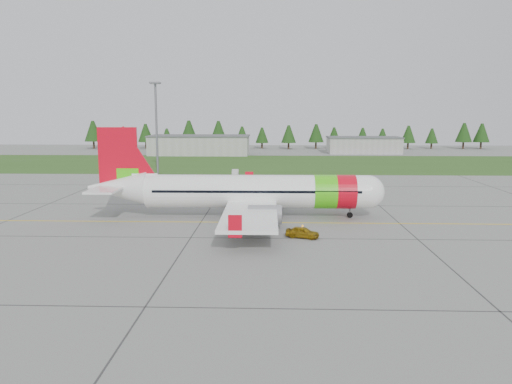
{
  "coord_description": "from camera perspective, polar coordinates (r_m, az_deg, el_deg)",
  "views": [
    {
      "loc": [
        -5.93,
        -53.56,
        13.74
      ],
      "look_at": [
        -8.02,
        8.23,
        3.87
      ],
      "focal_mm": 35.0,
      "sensor_mm": 36.0,
      "label": 1
    }
  ],
  "objects": [
    {
      "name": "ground",
      "position": [
        55.61,
        8.04,
        -5.32
      ],
      "size": [
        320.0,
        320.0,
        0.0
      ],
      "primitive_type": "plane",
      "color": "gray",
      "rests_on": "ground"
    },
    {
      "name": "hangar_west",
      "position": [
        165.67,
        -6.45,
        5.3
      ],
      "size": [
        32.0,
        14.0,
        6.0
      ],
      "primitive_type": "cube",
      "color": "#A8A8A3",
      "rests_on": "ground"
    },
    {
      "name": "aircraft",
      "position": [
        65.67,
        -0.75,
        0.03
      ],
      "size": [
        39.11,
        35.85,
        11.86
      ],
      "rotation": [
        0.0,
        0.0,
        0.01
      ],
      "color": "white",
      "rests_on": "ground"
    },
    {
      "name": "grass_strip",
      "position": [
        136.38,
        4.43,
        3.27
      ],
      "size": [
        320.0,
        50.0,
        0.03
      ],
      "primitive_type": "cube",
      "color": "#30561E",
      "rests_on": "ground"
    },
    {
      "name": "taxi_guideline",
      "position": [
        63.35,
        7.28,
        -3.52
      ],
      "size": [
        120.0,
        0.25,
        0.02
      ],
      "primitive_type": "cube",
      "color": "gold",
      "rests_on": "ground"
    },
    {
      "name": "follow_me_car",
      "position": [
        55.32,
        5.35,
        -3.38
      ],
      "size": [
        1.68,
        1.82,
        3.7
      ],
      "primitive_type": "imported",
      "rotation": [
        0.0,
        0.0,
        1.24
      ],
      "color": "#E1A90C",
      "rests_on": "ground"
    },
    {
      "name": "floodlight_mast",
      "position": [
        114.63,
        -11.29,
        7.03
      ],
      "size": [
        0.5,
        0.5,
        20.0
      ],
      "primitive_type": "cylinder",
      "color": "slate",
      "rests_on": "ground"
    },
    {
      "name": "hangar_east",
      "position": [
        174.68,
        12.18,
        5.21
      ],
      "size": [
        24.0,
        12.0,
        5.2
      ],
      "primitive_type": "cube",
      "color": "#A8A8A3",
      "rests_on": "ground"
    },
    {
      "name": "service_van",
      "position": [
        110.17,
        -2.4,
        2.96
      ],
      "size": [
        1.48,
        1.4,
        4.07
      ],
      "primitive_type": "imported",
      "rotation": [
        0.0,
        0.0,
        0.05
      ],
      "color": "silver",
      "rests_on": "ground"
    },
    {
      "name": "treeline",
      "position": [
        191.85,
        3.73,
        6.44
      ],
      "size": [
        160.0,
        8.0,
        10.0
      ],
      "primitive_type": null,
      "color": "#1C3F14",
      "rests_on": "ground"
    }
  ]
}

